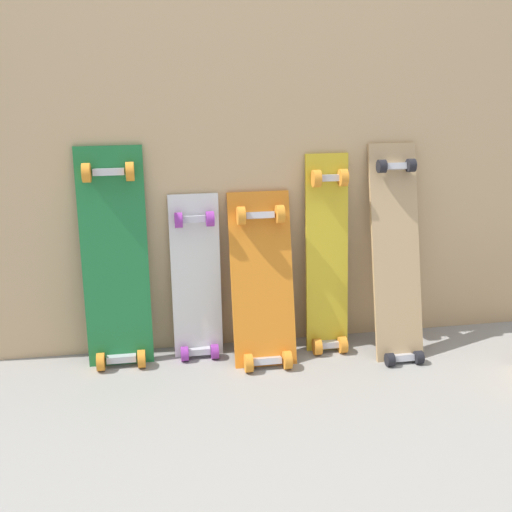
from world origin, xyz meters
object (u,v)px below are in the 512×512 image
(skateboard_natural, at_px, (397,262))
(skateboard_green, at_px, (116,267))
(skateboard_white, at_px, (196,285))
(skateboard_orange, at_px, (263,288))
(skateboard_yellow, at_px, (327,262))

(skateboard_natural, bearing_deg, skateboard_green, 175.70)
(skateboard_white, relative_size, skateboard_orange, 1.00)
(skateboard_white, bearing_deg, skateboard_yellow, -2.20)
(skateboard_yellow, bearing_deg, skateboard_natural, -15.65)
(skateboard_green, height_order, skateboard_yellow, skateboard_green)
(skateboard_white, xyz_separation_m, skateboard_orange, (0.24, -0.07, 0.00))
(skateboard_yellow, bearing_deg, skateboard_white, 177.80)
(skateboard_green, bearing_deg, skateboard_yellow, -0.60)
(skateboard_white, relative_size, skateboard_natural, 0.80)
(skateboard_natural, bearing_deg, skateboard_orange, 177.92)
(skateboard_green, relative_size, skateboard_orange, 1.26)
(skateboard_white, distance_m, skateboard_natural, 0.77)
(skateboard_natural, bearing_deg, skateboard_yellow, 164.35)
(skateboard_green, height_order, skateboard_white, skateboard_green)
(skateboard_white, height_order, skateboard_orange, same)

